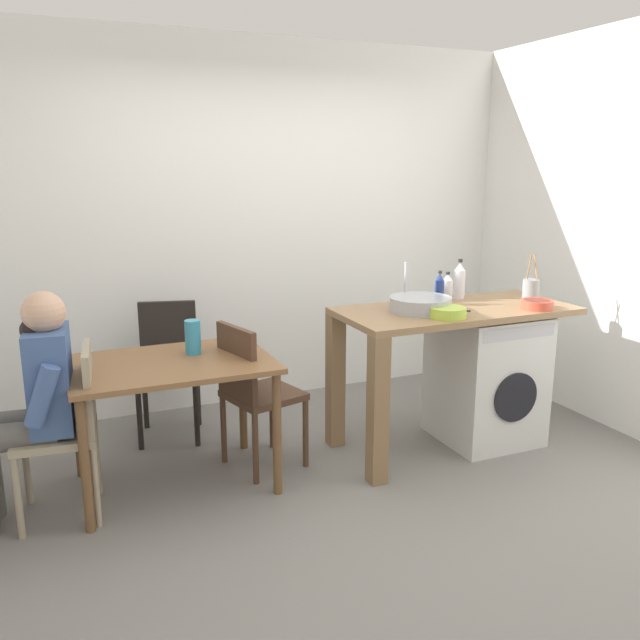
{
  "coord_description": "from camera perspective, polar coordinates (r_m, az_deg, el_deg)",
  "views": [
    {
      "loc": [
        -1.47,
        -3.01,
        1.8
      ],
      "look_at": [
        0.02,
        0.45,
        0.9
      ],
      "focal_mm": 36.79,
      "sensor_mm": 36.0,
      "label": 1
    }
  ],
  "objects": [
    {
      "name": "scissors",
      "position": [
        4.11,
        11.95,
        0.77
      ],
      "size": [
        0.15,
        0.06,
        0.01
      ],
      "color": "#B2B2B7",
      "rests_on": "kitchen_counter"
    },
    {
      "name": "bottle_squat_brown",
      "position": [
        4.41,
        11.01,
        2.77
      ],
      "size": [
        0.07,
        0.07,
        0.19
      ],
      "color": "silver",
      "rests_on": "kitchen_counter"
    },
    {
      "name": "chair_person_seat",
      "position": [
        3.64,
        -20.91,
        -8.34
      ],
      "size": [
        0.44,
        0.44,
        0.9
      ],
      "rotation": [
        0.0,
        0.0,
        1.47
      ],
      "color": "gray",
      "rests_on": "ground_plane"
    },
    {
      "name": "vase",
      "position": [
        3.81,
        -11.0,
        -1.48
      ],
      "size": [
        0.09,
        0.09,
        0.2
      ],
      "primitive_type": "cylinder",
      "color": "teal",
      "rests_on": "dining_table"
    },
    {
      "name": "ground_plane",
      "position": [
        3.81,
        2.52,
        -14.86
      ],
      "size": [
        5.46,
        5.46,
        0.0
      ],
      "primitive_type": "plane",
      "color": "slate"
    },
    {
      "name": "kitchen_counter",
      "position": [
        4.14,
        9.23,
        -1.33
      ],
      "size": [
        1.5,
        0.68,
        0.92
      ],
      "color": "olive",
      "rests_on": "ground_plane"
    },
    {
      "name": "dining_table",
      "position": [
        3.75,
        -12.79,
        -4.96
      ],
      "size": [
        1.1,
        0.76,
        0.74
      ],
      "color": "brown",
      "rests_on": "ground_plane"
    },
    {
      "name": "seated_person",
      "position": [
        3.6,
        -23.69,
        -6.06
      ],
      "size": [
        0.52,
        0.53,
        1.2
      ],
      "rotation": [
        0.0,
        0.0,
        1.47
      ],
      "color": "#595651",
      "rests_on": "ground_plane"
    },
    {
      "name": "washing_machine",
      "position": [
        4.49,
        14.22,
        -4.8
      ],
      "size": [
        0.6,
        0.61,
        0.86
      ],
      "color": "silver",
      "rests_on": "ground_plane"
    },
    {
      "name": "tap",
      "position": [
        4.2,
        7.47,
        3.11
      ],
      "size": [
        0.02,
        0.02,
        0.28
      ],
      "primitive_type": "cylinder",
      "color": "#B2B2B7",
      "rests_on": "kitchen_counter"
    },
    {
      "name": "chair_opposite",
      "position": [
        3.92,
        -5.86,
        -5.93
      ],
      "size": [
        0.49,
        0.49,
        0.9
      ],
      "rotation": [
        0.0,
        0.0,
        -1.31
      ],
      "color": "#4C3323",
      "rests_on": "ground_plane"
    },
    {
      "name": "sink_basin",
      "position": [
        4.06,
        8.72,
        1.37
      ],
      "size": [
        0.38,
        0.38,
        0.09
      ],
      "primitive_type": "cylinder",
      "color": "#9EA0A5",
      "rests_on": "kitchen_counter"
    },
    {
      "name": "bottle_tall_green",
      "position": [
        4.27,
        10.34,
        2.63
      ],
      "size": [
        0.06,
        0.06,
        0.22
      ],
      "color": "navy",
      "rests_on": "kitchen_counter"
    },
    {
      "name": "bottle_clear_small",
      "position": [
        4.5,
        12.03,
        3.36
      ],
      "size": [
        0.08,
        0.08,
        0.27
      ],
      "color": "silver",
      "rests_on": "kitchen_counter"
    },
    {
      "name": "chair_spare_by_wall",
      "position": [
        4.53,
        -13.05,
        -3.54
      ],
      "size": [
        0.49,
        0.49,
        0.9
      ],
      "rotation": [
        0.0,
        0.0,
        2.89
      ],
      "color": "black",
      "rests_on": "ground_plane"
    },
    {
      "name": "utensil_crock",
      "position": [
        4.62,
        17.86,
        2.64
      ],
      "size": [
        0.11,
        0.11,
        0.3
      ],
      "color": "gray",
      "rests_on": "kitchen_counter"
    },
    {
      "name": "mixing_bowl",
      "position": [
        3.94,
        11.02,
        0.72
      ],
      "size": [
        0.22,
        0.22,
        0.06
      ],
      "color": "#A8C63D",
      "rests_on": "kitchen_counter"
    },
    {
      "name": "wall_back",
      "position": [
        5.01,
        -6.11,
        8.16
      ],
      "size": [
        4.6,
        0.1,
        2.7
      ],
      "primitive_type": "cube",
      "color": "white",
      "rests_on": "ground_plane"
    },
    {
      "name": "colander",
      "position": [
        4.32,
        18.34,
        1.35
      ],
      "size": [
        0.2,
        0.2,
        0.06
      ],
      "color": "#D84C38",
      "rests_on": "kitchen_counter"
    }
  ]
}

